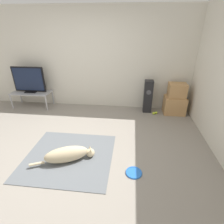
{
  "coord_description": "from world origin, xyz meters",
  "views": [
    {
      "loc": [
        1.03,
        -2.51,
        2.07
      ],
      "look_at": [
        0.65,
        0.76,
        0.45
      ],
      "focal_mm": 28.0,
      "sensor_mm": 36.0,
      "label": 1
    }
  ],
  "objects": [
    {
      "name": "wall_back",
      "position": [
        0.0,
        2.1,
        1.27
      ],
      "size": [
        8.0,
        0.06,
        2.55
      ],
      "color": "beige",
      "rests_on": "ground_plane"
    },
    {
      "name": "tv_stand",
      "position": [
        -1.72,
        1.8,
        0.38
      ],
      "size": [
        1.06,
        0.49,
        0.43
      ],
      "color": "#A8A8AD",
      "rests_on": "ground_plane"
    },
    {
      "name": "ground_plane",
      "position": [
        0.0,
        0.0,
        0.0
      ],
      "size": [
        12.0,
        12.0,
        0.0
      ],
      "primitive_type": "plane",
      "color": "gray"
    },
    {
      "name": "frisbee",
      "position": [
        1.14,
        -0.45,
        0.01
      ],
      "size": [
        0.26,
        0.26,
        0.03
      ],
      "color": "blue",
      "rests_on": "ground_plane"
    },
    {
      "name": "tennis_ball_by_boxes",
      "position": [
        1.65,
        1.65,
        0.03
      ],
      "size": [
        0.07,
        0.07,
        0.07
      ],
      "color": "#C6E033",
      "rests_on": "ground_plane"
    },
    {
      "name": "floor_speaker",
      "position": [
        1.48,
        1.83,
        0.43
      ],
      "size": [
        0.22,
        0.22,
        0.85
      ],
      "color": "black",
      "rests_on": "ground_plane"
    },
    {
      "name": "cardboard_box_upper",
      "position": [
        2.18,
        1.81,
        0.63
      ],
      "size": [
        0.43,
        0.33,
        0.35
      ],
      "color": "tan",
      "rests_on": "cardboard_box_lower"
    },
    {
      "name": "cardboard_box_lower",
      "position": [
        2.17,
        1.8,
        0.22
      ],
      "size": [
        0.53,
        0.41,
        0.45
      ],
      "color": "tan",
      "rests_on": "ground_plane"
    },
    {
      "name": "tv",
      "position": [
        -1.72,
        1.8,
        0.77
      ],
      "size": [
        0.88,
        0.2,
        0.69
      ],
      "color": "black",
      "rests_on": "tv_stand"
    },
    {
      "name": "area_rug",
      "position": [
        0.0,
        -0.18,
        0.01
      ],
      "size": [
        1.51,
        1.41,
        0.01
      ],
      "color": "slate",
      "rests_on": "ground_plane"
    },
    {
      "name": "tennis_ball_near_speaker",
      "position": [
        1.71,
        1.69,
        0.03
      ],
      "size": [
        0.07,
        0.07,
        0.07
      ],
      "color": "#C6E033",
      "rests_on": "ground_plane"
    },
    {
      "name": "dog",
      "position": [
        0.03,
        -0.3,
        0.14
      ],
      "size": [
        1.0,
        0.5,
        0.27
      ],
      "color": "beige",
      "rests_on": "area_rug"
    }
  ]
}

